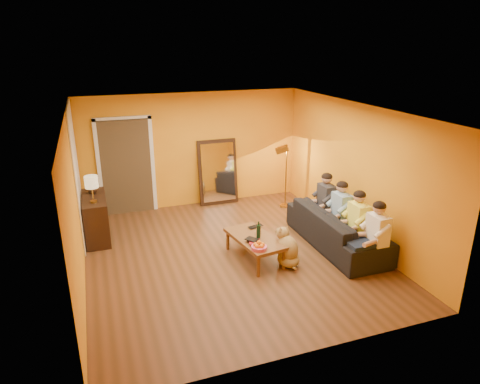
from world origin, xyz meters
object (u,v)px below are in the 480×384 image
object	(u,v)px
dog	(288,247)
person_mid_left	(358,223)
wine_bottle	(259,230)
sideboard	(96,218)
mirror_frame	(218,172)
person_far_right	(326,202)
coffee_table	(255,248)
person_mid_right	(341,212)
laptop	(257,227)
table_lamp	(92,189)
floor_lamp	(286,177)
vase	(92,188)
tumbler	(259,231)
sofa	(337,228)
person_far_left	(377,236)

from	to	relation	value
dog	person_mid_left	world-z (taller)	person_mid_left
wine_bottle	sideboard	bearing A→B (deg)	144.64
mirror_frame	person_far_right	bearing A→B (deg)	-54.95
coffee_table	wine_bottle	xyz separation A→B (m)	(0.05, -0.05, 0.37)
sideboard	wine_bottle	distance (m)	3.24
person_mid_right	mirror_frame	bearing A→B (deg)	119.41
person_mid_left	laptop	distance (m)	1.80
table_lamp	wine_bottle	bearing A→B (deg)	-30.79
floor_lamp	vase	distance (m)	4.19
mirror_frame	tumbler	distance (m)	2.80
sideboard	floor_lamp	xyz separation A→B (m)	(4.18, 0.30, 0.29)
sideboard	floor_lamp	size ratio (longest dim) A/B	0.82
sofa	person_mid_left	world-z (taller)	person_mid_left
mirror_frame	person_mid_left	bearing A→B (deg)	-64.77
tumbler	sideboard	bearing A→B (deg)	147.85
person_far_left	laptop	size ratio (longest dim) A/B	4.17
dog	laptop	bearing A→B (deg)	96.45
mirror_frame	person_far_left	xyz separation A→B (m)	(1.58, -3.90, -0.15)
wine_bottle	vase	bearing A→B (deg)	141.19
sideboard	person_mid_left	bearing A→B (deg)	-27.48
floor_lamp	person_mid_left	bearing A→B (deg)	-61.40
sofa	person_mid_right	size ratio (longest dim) A/B	1.95
sofa	wine_bottle	bearing A→B (deg)	91.81
table_lamp	floor_lamp	xyz separation A→B (m)	(4.18, 0.60, -0.39)
person_far_left	person_mid_right	xyz separation A→B (m)	(0.00, 1.10, 0.00)
person_far_left	tumbler	distance (m)	2.01
sofa	floor_lamp	distance (m)	2.16
coffee_table	person_mid_right	distance (m)	1.83
mirror_frame	laptop	world-z (taller)	mirror_frame
person_far_right	person_mid_right	bearing A→B (deg)	-90.00
mirror_frame	floor_lamp	distance (m)	1.59
mirror_frame	vase	world-z (taller)	mirror_frame
sideboard	person_far_left	bearing A→B (deg)	-32.86
sideboard	person_mid_right	world-z (taller)	person_mid_right
sideboard	person_mid_left	xyz separation A→B (m)	(4.37, -2.27, 0.18)
table_lamp	vase	size ratio (longest dim) A/B	2.70
tumbler	laptop	xyz separation A→B (m)	(0.06, 0.23, -0.03)
mirror_frame	tumbler	size ratio (longest dim) A/B	15.60
wine_bottle	laptop	xyz separation A→B (m)	(0.13, 0.40, -0.14)
dog	laptop	world-z (taller)	dog
mirror_frame	coffee_table	xyz separation A→B (m)	(-0.20, -2.90, -0.55)
table_lamp	coffee_table	bearing A→B (deg)	-30.46
mirror_frame	vase	size ratio (longest dim) A/B	8.05
person_mid_left	person_mid_right	size ratio (longest dim) A/B	1.00
coffee_table	vase	bearing A→B (deg)	132.32
sofa	dog	xyz separation A→B (m)	(-1.19, -0.37, -0.01)
floor_lamp	wine_bottle	bearing A→B (deg)	-100.93
table_lamp	laptop	xyz separation A→B (m)	(2.77, -1.17, -0.67)
table_lamp	vase	bearing A→B (deg)	90.00
floor_lamp	wine_bottle	distance (m)	2.67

